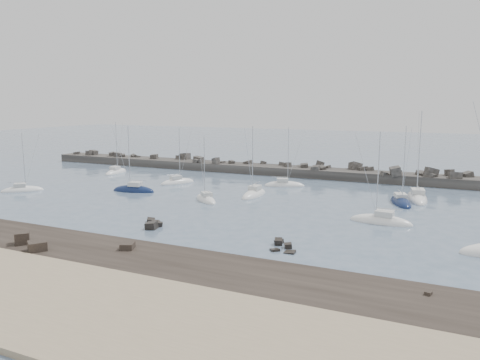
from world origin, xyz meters
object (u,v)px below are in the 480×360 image
Objects in this scene: sailboat_3 at (177,183)px; sailboat_6 at (254,195)px; sailboat_0 at (22,191)px; sailboat_8 at (381,222)px; sailboat_9 at (417,199)px; sailboat_7 at (401,202)px; sailboat_4 at (284,185)px; sailboat_5 at (206,200)px; sailboat_1 at (116,172)px; sailboat_2 at (134,191)px.

sailboat_3 is 18.92m from sailboat_6.
sailboat_3 is (20.63, 18.49, 0.01)m from sailboat_0.
sailboat_8 reaches higher than sailboat_3.
sailboat_3 is 0.91× the size of sailboat_6.
sailboat_3 is 43.68m from sailboat_9.
sailboat_0 is 27.70m from sailboat_3.
sailboat_0 is at bearing -163.85° from sailboat_7.
sailboat_0 is 0.86× the size of sailboat_8.
sailboat_9 is (3.05, 17.65, 0.01)m from sailboat_8.
sailboat_8 reaches higher than sailboat_4.
sailboat_9 is at bearing 4.50° from sailboat_3.
sailboat_4 is 1.07× the size of sailboat_5.
sailboat_7 is at bearing -117.83° from sailboat_9.
sailboat_4 reaches higher than sailboat_5.
sailboat_5 is at bearing -158.63° from sailboat_7.
sailboat_0 is 64.65m from sailboat_7.
sailboat_6 is at bearing -169.43° from sailboat_7.
sailboat_8 is (60.12, -19.77, 0.01)m from sailboat_1.
sailboat_4 is 23.80m from sailboat_9.
sailboat_6 is at bearing 51.61° from sailboat_5.
sailboat_3 is 20.75m from sailboat_4.
sailboat_7 is 0.85× the size of sailboat_9.
sailboat_7 is at bearing -16.62° from sailboat_4.
sailboat_7 is (62.10, 17.98, -0.00)m from sailboat_0.
sailboat_3 is at bearing 41.87° from sailboat_0.
sailboat_0 is 0.94× the size of sailboat_4.
sailboat_3 is at bearing -175.50° from sailboat_9.
sailboat_3 is (19.62, -5.55, 0.01)m from sailboat_1.
sailboat_6 is at bearing -14.80° from sailboat_3.
sailboat_5 is at bearing -111.73° from sailboat_4.
sailboat_4 is at bearing 68.27° from sailboat_5.
sailboat_8 is at bearing 3.99° from sailboat_0.
sailboat_8 is 0.84× the size of sailboat_9.
sailboat_7 is (44.04, 9.78, -0.02)m from sailboat_2.
sailboat_3 is 0.89× the size of sailboat_7.
sailboat_3 is at bearing 165.20° from sailboat_6.
sailboat_5 is at bearing -42.33° from sailboat_3.
sailboat_6 is 0.83× the size of sailboat_9.
sailboat_7 is (61.09, -6.05, -0.01)m from sailboat_1.
sailboat_7 is at bearing 16.15° from sailboat_0.
sailboat_0 is 47.30m from sailboat_4.
sailboat_5 is at bearing 11.45° from sailboat_0.
sailboat_6 is at bearing -161.89° from sailboat_9.
sailboat_9 is at bearing -1.92° from sailboat_1.
sailboat_4 is 18.99m from sailboat_5.
sailboat_5 is 0.87× the size of sailboat_6.
sailboat_2 is 48.11m from sailboat_9.
sailboat_7 reaches higher than sailboat_2.
sailboat_0 is 24.05m from sailboat_1.
sailboat_6 is 0.99× the size of sailboat_8.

